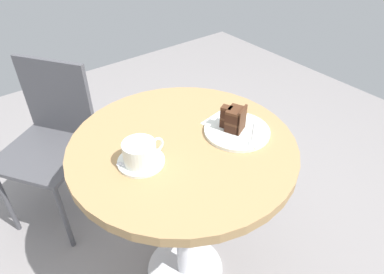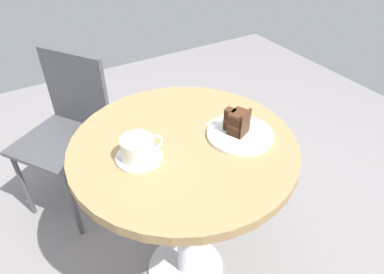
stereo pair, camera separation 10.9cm
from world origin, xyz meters
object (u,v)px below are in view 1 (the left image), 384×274
Objects in this scene: cake_plate at (237,131)px; cake_slice at (234,119)px; saucer at (142,162)px; coffee_cup at (140,152)px; fork at (253,137)px; cafe_chair at (52,132)px; teaspoon at (126,167)px; napkin at (227,124)px.

cake_slice is (-0.01, 0.01, 0.05)m from cake_plate.
saucer is 0.34m from cake_slice.
coffee_cup reaches higher than fork.
cake_slice is 0.94m from cafe_chair.
cake_plate is at bearing -10.18° from coffee_cup.
saucer is at bearing -27.55° from cafe_chair.
saucer is at bearing -113.94° from teaspoon.
cake_plate is 1.43× the size of napkin.
saucer is 0.93× the size of napkin.
saucer is 1.07× the size of coffee_cup.
cafe_chair is (-0.42, 0.77, -0.31)m from cake_slice.
coffee_cup reaches higher than saucer.
cake_plate is at bearing -10.57° from saucer.
cake_plate is (0.39, -0.07, -0.00)m from teaspoon.
cake_slice is (0.33, -0.05, 0.05)m from saucer.
cafe_chair is at bearing 96.75° from coffee_cup.
fork reaches higher than cake_plate.
napkin is 0.89m from cafe_chair.
coffee_cup is (-0.00, -0.00, 0.04)m from saucer.
saucer is 0.18× the size of cafe_chair.
cafe_chair reaches higher than fork.
napkin is at bearing -127.49° from fork.
napkin is 0.19× the size of cafe_chair.
cafe_chair reaches higher than cake_plate.
napkin is (0.40, -0.01, -0.01)m from teaspoon.
coffee_cup is 1.11× the size of fork.
saucer is at bearing 169.43° from cake_plate.
napkin is at bearing -112.76° from teaspoon.
saucer reaches higher than napkin.
cafe_chair is at bearing 120.89° from napkin.
cake_slice is at bearing -105.46° from napkin.
cake_slice reaches higher than coffee_cup.
saucer is at bearing 170.97° from cake_slice.
saucer is 0.35m from napkin.
saucer is 1.62× the size of teaspoon.
teaspoon is at bearing 178.72° from napkin.
saucer is 0.35m from cake_plate.
cafe_chair is at bearing -101.99° from fork.
cake_slice is at bearing -5.88° from cafe_chair.
coffee_cup is 0.06m from teaspoon.
cake_slice is at bearing -8.63° from coffee_cup.
cake_plate is at bearing -95.31° from napkin.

